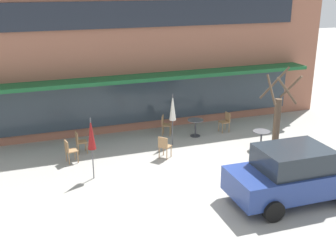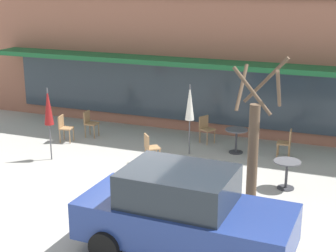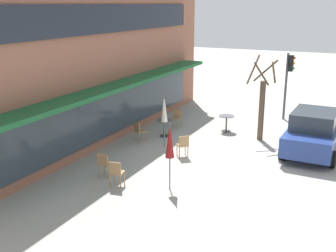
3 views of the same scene
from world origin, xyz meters
name	(u,v)px [view 1 (image 1 of 3)]	position (x,y,z in m)	size (l,w,h in m)	color
ground_plane	(201,184)	(0.00, 0.00, 0.00)	(80.00, 80.00, 0.00)	#9E9B93
building_facade	(123,40)	(0.00, 9.96, 3.60)	(18.27, 9.10, 7.20)	#935B47
cafe_table_near_wall	(261,137)	(3.61, 2.05, 0.52)	(0.70, 0.70, 0.76)	#333338
cafe_table_streetside	(195,125)	(1.70, 4.33, 0.52)	(0.70, 0.70, 0.76)	#333338
patio_umbrella_green_folded	(173,108)	(0.38, 3.69, 1.63)	(0.28, 0.28, 2.20)	#4C4C51
patio_umbrella_cream_folded	(91,134)	(-3.31, 1.67, 1.63)	(0.28, 0.28, 2.20)	#4C4C51
cafe_chair_0	(70,150)	(-3.89, 3.32, 0.53)	(0.46, 0.46, 0.89)	#9E754C
cafe_chair_1	(164,146)	(-0.42, 2.48, 0.53)	(0.56, 0.56, 0.89)	#9E754C
cafe_chair_2	(165,124)	(0.50, 4.96, 0.53)	(0.54, 0.54, 0.89)	#9E754C
cafe_chair_3	(226,121)	(3.23, 4.41, 0.53)	(0.42, 0.42, 0.89)	#9E754C
cafe_chair_4	(80,141)	(-3.39, 4.12, 0.53)	(0.42, 0.42, 0.89)	#9E754C
parked_sedan	(295,174)	(2.24, -1.98, 0.88)	(4.24, 2.10, 1.76)	navy
street_tree	(277,126)	(3.09, 0.34, 1.61)	(1.08, 1.12, 3.64)	brown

